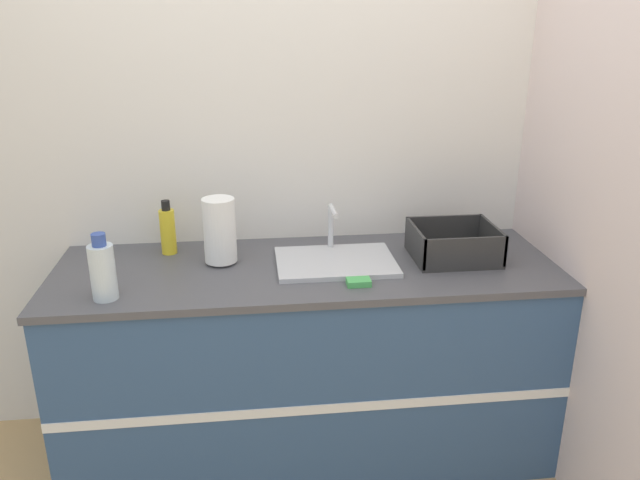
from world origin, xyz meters
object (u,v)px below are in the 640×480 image
object	(u,v)px
paper_towel_roll	(220,231)
bottle_yellow	(168,230)
bottle_clear	(103,270)
sink	(335,260)
dish_rack	(453,247)

from	to	relation	value
paper_towel_roll	bottle_yellow	distance (m)	0.27
paper_towel_roll	bottle_clear	bearing A→B (deg)	-143.85
bottle_yellow	paper_towel_roll	bearing A→B (deg)	-32.06
bottle_yellow	bottle_clear	bearing A→B (deg)	-112.35
sink	dish_rack	xyz separation A→B (m)	(0.50, 0.01, 0.03)
paper_towel_roll	bottle_clear	distance (m)	0.50
paper_towel_roll	bottle_yellow	bearing A→B (deg)	147.94
sink	bottle_clear	distance (m)	0.90
paper_towel_roll	dish_rack	distance (m)	0.97
paper_towel_roll	dish_rack	xyz separation A→B (m)	(0.96, -0.06, -0.09)
bottle_clear	bottle_yellow	size ratio (longest dim) A/B	1.06
sink	paper_towel_roll	world-z (taller)	paper_towel_roll
sink	bottle_yellow	bearing A→B (deg)	163.58
paper_towel_roll	dish_rack	world-z (taller)	paper_towel_roll
dish_rack	bottle_yellow	bearing A→B (deg)	170.66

